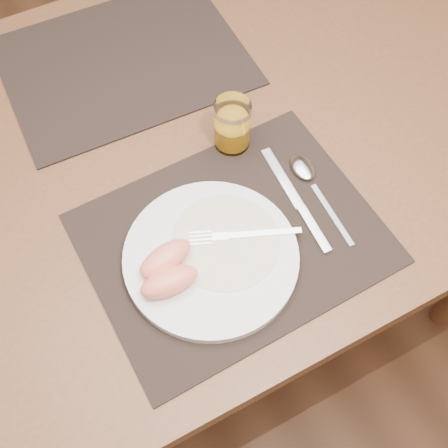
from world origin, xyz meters
TOP-DOWN VIEW (x-y plane):
  - ground at (0.00, 0.00)m, footprint 5.00×5.00m
  - table at (0.00, 0.00)m, footprint 1.40×0.90m
  - placemat_near at (0.01, -0.22)m, footprint 0.46×0.36m
  - placemat_far at (0.01, 0.22)m, footprint 0.46×0.36m
  - plate at (-0.04, -0.24)m, footprint 0.27×0.27m
  - plate_dressing at (-0.01, -0.23)m, footprint 0.17×0.17m
  - fork at (0.01, -0.23)m, footprint 0.17×0.08m
  - knife at (0.13, -0.22)m, footprint 0.03×0.22m
  - spoon at (0.17, -0.17)m, footprint 0.04×0.19m
  - juice_glass at (0.10, -0.05)m, footprint 0.06×0.06m
  - grapefruit_wedges at (-0.11, -0.24)m, footprint 0.10×0.09m

SIDE VIEW (x-z plane):
  - ground at x=0.00m, z-range 0.00..0.00m
  - table at x=0.00m, z-range 0.29..1.04m
  - placemat_near at x=0.01m, z-range 0.75..0.75m
  - placemat_far at x=0.01m, z-range 0.75..0.75m
  - knife at x=0.13m, z-range 0.75..0.76m
  - spoon at x=0.17m, z-range 0.75..0.77m
  - plate at x=-0.04m, z-range 0.75..0.77m
  - plate_dressing at x=-0.01m, z-range 0.77..0.77m
  - fork at x=0.01m, z-range 0.77..0.77m
  - grapefruit_wedges at x=-0.11m, z-range 0.77..0.81m
  - juice_glass at x=0.10m, z-range 0.75..0.84m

